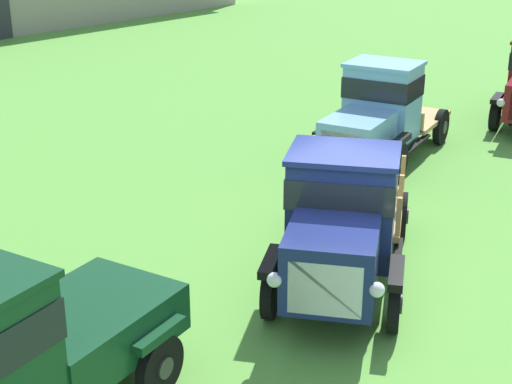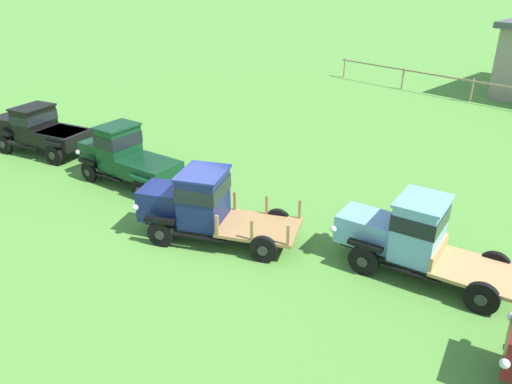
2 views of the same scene
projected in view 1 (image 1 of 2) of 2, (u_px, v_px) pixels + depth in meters
name	position (u px, v px, depth m)	size (l,w,h in m)	color
ground_plane	(347.00, 297.00, 11.82)	(240.00, 240.00, 0.00)	#518E38
vintage_truck_second_in_line	(3.00, 361.00, 8.27)	(4.68, 2.50, 2.25)	black
vintage_truck_midrow_center	(341.00, 222.00, 11.56)	(5.12, 3.86, 2.22)	black
vintage_truck_far_side	(378.00, 113.00, 17.20)	(5.13, 2.65, 2.26)	black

